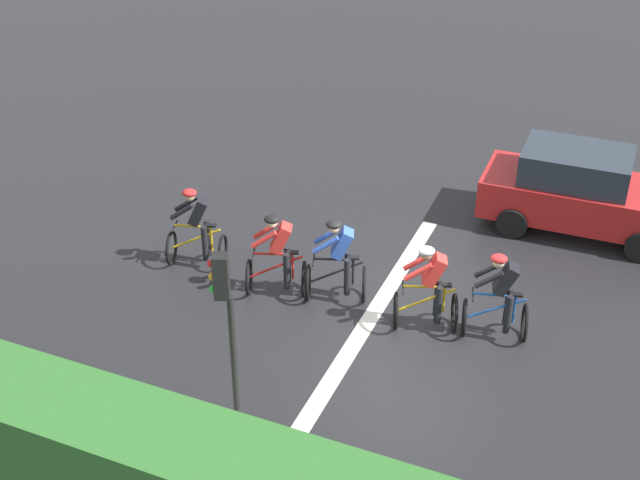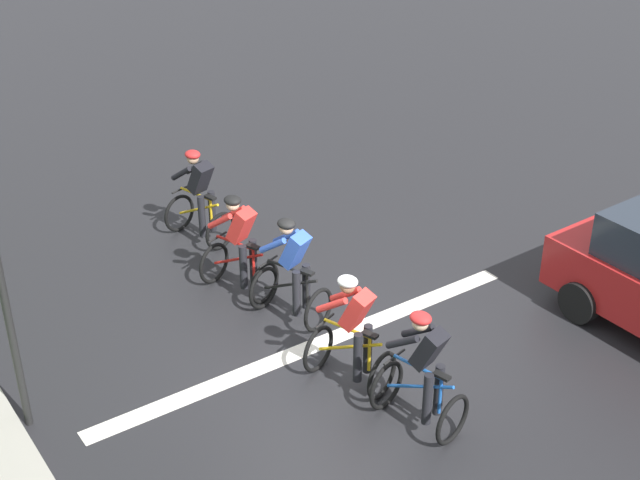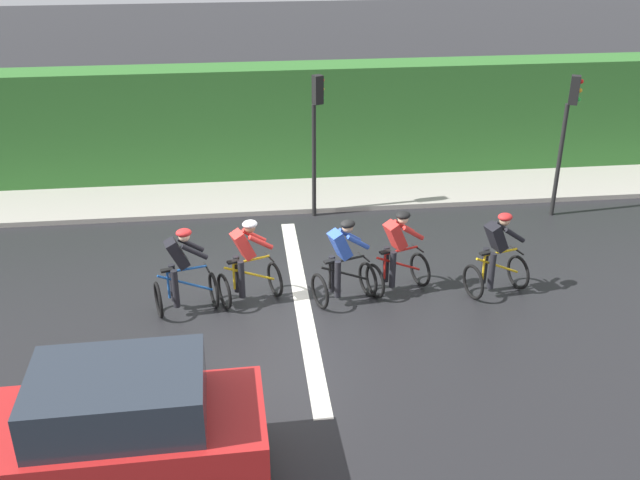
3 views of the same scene
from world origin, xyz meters
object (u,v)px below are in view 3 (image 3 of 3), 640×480
cyclist_second (397,254)px  car_red (108,433)px  cyclist_fourth (247,264)px  traffic_light_far_junction (567,125)px  traffic_light_near_crossing (316,125)px  cyclist_lead (497,256)px  cyclist_trailing (182,273)px  cyclist_mid (343,264)px

cyclist_second → car_red: (4.61, -4.71, 0.08)m
cyclist_fourth → traffic_light_far_junction: size_ratio=0.50×
traffic_light_near_crossing → cyclist_lead: bearing=35.8°
cyclist_second → cyclist_trailing: bearing=-85.9°
cyclist_fourth → traffic_light_near_crossing: (-3.89, 1.72, 1.43)m
cyclist_fourth → traffic_light_near_crossing: 4.49m
cyclist_fourth → car_red: size_ratio=0.40×
cyclist_trailing → cyclist_mid: bearing=90.5°
traffic_light_near_crossing → cyclist_fourth: bearing=-23.9°
cyclist_fourth → traffic_light_near_crossing: bearing=156.1°
cyclist_mid → cyclist_trailing: 2.92m
cyclist_fourth → traffic_light_far_junction: bearing=113.7°
traffic_light_far_junction → car_red: bearing=-49.9°
cyclist_fourth → cyclist_second: bearing=91.4°
cyclist_lead → car_red: 7.85m
cyclist_trailing → cyclist_fourth: bearing=100.8°
cyclist_lead → car_red: bearing=-56.6°
cyclist_trailing → car_red: car_red is taller
cyclist_mid → cyclist_trailing: same height
cyclist_fourth → traffic_light_far_junction: (-3.23, 7.36, 1.43)m
cyclist_fourth → cyclist_lead: bearing=87.3°
cyclist_lead → cyclist_second: (-0.29, -1.85, 0.00)m
cyclist_fourth → car_red: 4.92m
cyclist_mid → traffic_light_near_crossing: (-4.09, -0.03, 1.43)m
car_red → traffic_light_far_junction: (-7.78, 9.23, 1.35)m
cyclist_lead → traffic_light_near_crossing: (-4.11, -2.96, 1.43)m
car_red → cyclist_trailing: bearing=170.8°
traffic_light_far_junction → cyclist_fourth: bearing=-66.3°
cyclist_mid → traffic_light_near_crossing: traffic_light_near_crossing is taller
cyclist_lead → cyclist_fourth: bearing=-92.7°
cyclist_fourth → cyclist_mid: bearing=83.6°
car_red → traffic_light_far_junction: traffic_light_far_junction is taller
cyclist_lead → car_red: car_red is taller
cyclist_second → traffic_light_near_crossing: traffic_light_near_crossing is taller
cyclist_second → car_red: bearing=-45.6°
cyclist_mid → cyclist_trailing: (0.03, -2.92, 0.00)m
car_red → traffic_light_near_crossing: size_ratio=1.24×
cyclist_trailing → traffic_light_far_junction: bearing=112.1°
traffic_light_near_crossing → traffic_light_far_junction: same height
cyclist_lead → car_red: (4.33, -6.55, 0.08)m
cyclist_mid → car_red: bearing=-39.8°
cyclist_trailing → car_red: size_ratio=0.40×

